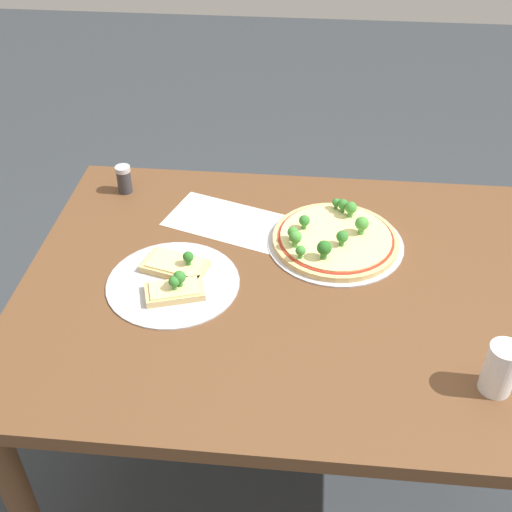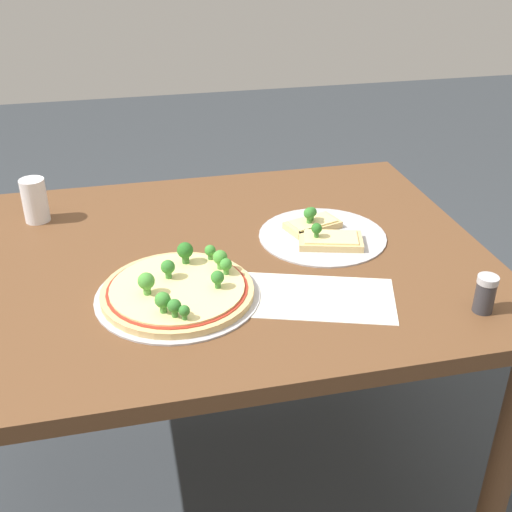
{
  "view_description": "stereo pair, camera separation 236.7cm",
  "coord_description": "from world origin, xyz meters",
  "views": [
    {
      "loc": [
        0.0,
        -1.1,
        1.64
      ],
      "look_at": [
        -0.11,
        0.06,
        0.72
      ],
      "focal_mm": 45.0,
      "sensor_mm": 36.0,
      "label": 1
    },
    {
      "loc": [
        0.16,
        1.25,
        1.4
      ],
      "look_at": [
        -0.11,
        0.06,
        0.72
      ],
      "focal_mm": 45.0,
      "sensor_mm": 36.0,
      "label": 2
    }
  ],
  "objects": [
    {
      "name": "ground_plane",
      "position": [
        0.0,
        0.0,
        0.0
      ],
      "size": [
        8.0,
        8.0,
        0.0
      ],
      "primitive_type": "plane",
      "color": "#33383D"
    },
    {
      "name": "dining_table",
      "position": [
        0.0,
        0.0,
        0.62
      ],
      "size": [
        1.28,
        0.92,
        0.7
      ],
      "color": "brown",
      "rests_on": "ground_plane"
    },
    {
      "name": "pizza_tray_whole",
      "position": [
        0.07,
        0.15,
        0.72
      ],
      "size": [
        0.33,
        0.33,
        0.07
      ],
      "color": "#B7B7BC",
      "rests_on": "dining_table"
    },
    {
      "name": "pizza_tray_slice",
      "position": [
        -0.29,
        -0.03,
        0.71
      ],
      "size": [
        0.3,
        0.3,
        0.06
      ],
      "color": "#B7B7BC",
      "rests_on": "dining_table"
    },
    {
      "name": "drinking_cup",
      "position": [
        0.37,
        -0.27,
        0.75
      ],
      "size": [
        0.06,
        0.06,
        0.11
      ],
      "primitive_type": "cylinder",
      "color": "white",
      "rests_on": "dining_table"
    },
    {
      "name": "condiment_shaker",
      "position": [
        -0.5,
        0.34,
        0.74
      ],
      "size": [
        0.04,
        0.04,
        0.08
      ],
      "color": "#333338",
      "rests_on": "dining_table"
    },
    {
      "name": "paper_menu",
      "position": [
        -0.2,
        0.22,
        0.7
      ],
      "size": [
        0.35,
        0.26,
        0.0
      ],
      "primitive_type": "cube",
      "rotation": [
        0.0,
        0.0,
        -0.32
      ],
      "color": "silver",
      "rests_on": "dining_table"
    }
  ]
}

